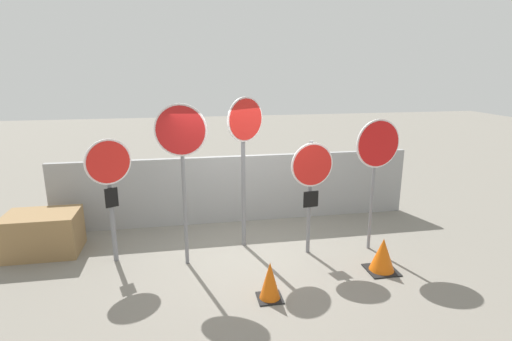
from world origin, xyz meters
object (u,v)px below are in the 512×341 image
(stop_sign_0, at_px, (109,178))
(stop_sign_1, at_px, (181,146))
(stop_sign_4, at_px, (377,152))
(traffic_cone_0, at_px, (270,281))
(stop_sign_2, at_px, (245,140))
(traffic_cone_1, at_px, (383,255))
(stop_sign_3, at_px, (312,175))
(storage_crate, at_px, (43,233))

(stop_sign_0, relative_size, stop_sign_1, 0.79)
(stop_sign_1, height_order, stop_sign_4, stop_sign_1)
(stop_sign_0, height_order, traffic_cone_0, stop_sign_0)
(stop_sign_0, distance_m, stop_sign_4, 4.42)
(stop_sign_2, relative_size, stop_sign_4, 1.15)
(stop_sign_2, bearing_deg, stop_sign_1, 174.76)
(traffic_cone_1, bearing_deg, stop_sign_4, 77.63)
(stop_sign_1, relative_size, stop_sign_2, 0.98)
(stop_sign_0, xyz_separation_m, stop_sign_4, (4.40, -0.33, 0.32))
(stop_sign_1, height_order, stop_sign_2, stop_sign_2)
(stop_sign_1, xyz_separation_m, stop_sign_2, (1.06, 0.53, -0.04))
(stop_sign_1, distance_m, stop_sign_3, 2.19)
(traffic_cone_0, bearing_deg, storage_crate, 149.45)
(stop_sign_0, xyz_separation_m, traffic_cone_0, (2.29, -1.55, -1.18))
(storage_crate, bearing_deg, stop_sign_1, -19.86)
(stop_sign_3, bearing_deg, traffic_cone_1, -46.47)
(stop_sign_2, height_order, stop_sign_3, stop_sign_2)
(stop_sign_3, xyz_separation_m, traffic_cone_1, (0.96, -0.81, -1.15))
(stop_sign_1, relative_size, traffic_cone_1, 4.77)
(stop_sign_0, bearing_deg, storage_crate, 129.62)
(stop_sign_1, height_order, stop_sign_3, stop_sign_1)
(stop_sign_3, bearing_deg, stop_sign_4, -8.67)
(stop_sign_0, height_order, traffic_cone_1, stop_sign_0)
(stop_sign_2, distance_m, stop_sign_4, 2.25)
(stop_sign_1, bearing_deg, stop_sign_0, 172.74)
(stop_sign_4, distance_m, traffic_cone_1, 1.70)
(stop_sign_2, bearing_deg, stop_sign_0, 153.61)
(stop_sign_0, relative_size, storage_crate, 1.75)
(stop_sign_4, xyz_separation_m, storage_crate, (-5.69, 0.89, -1.42))
(stop_sign_0, height_order, stop_sign_3, stop_sign_0)
(stop_sign_3, distance_m, stop_sign_4, 1.19)
(traffic_cone_1, bearing_deg, stop_sign_1, 165.87)
(traffic_cone_0, relative_size, traffic_cone_1, 1.01)
(stop_sign_3, xyz_separation_m, storage_crate, (-4.56, 0.85, -1.06))
(traffic_cone_1, height_order, storage_crate, storage_crate)
(stop_sign_0, height_order, stop_sign_1, stop_sign_1)
(stop_sign_3, relative_size, traffic_cone_1, 3.59)
(stop_sign_2, bearing_deg, traffic_cone_0, -119.42)
(stop_sign_1, relative_size, storage_crate, 2.21)
(traffic_cone_1, bearing_deg, stop_sign_0, 165.49)
(stop_sign_2, distance_m, traffic_cone_1, 2.93)
(stop_sign_0, height_order, stop_sign_2, stop_sign_2)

